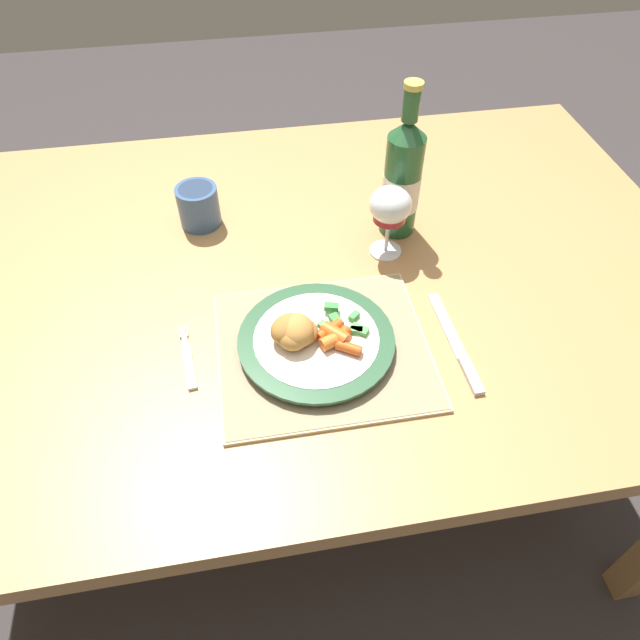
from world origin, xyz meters
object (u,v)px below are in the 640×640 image
Objects in this scene: dinner_plate at (316,341)px; table_knife at (459,350)px; wine_glass at (390,208)px; dining_table at (284,297)px; bottle at (402,179)px; fork at (188,361)px; drinking_cup at (198,205)px.

dinner_plate is 1.15× the size of table_knife.
wine_glass is (0.17, 0.21, 0.08)m from dinner_plate.
dining_table is at bearing 136.49° from table_knife.
fork is at bearing -146.43° from bottle.
bottle is (0.20, 0.28, 0.10)m from dinner_plate.
dining_table is at bearing 98.91° from dinner_plate.
fork is at bearing -131.85° from dining_table.
wine_glass is 1.74× the size of drinking_cup.
fork is 1.63× the size of drinking_cup.
dinner_plate is 0.23m from table_knife.
fork reaches higher than dining_table.
dinner_plate is at bearing -1.32° from fork.
fork is 0.94× the size of wine_glass.
dinner_plate is 0.85× the size of bottle.
table_knife is 0.56m from drinking_cup.
bottle is at bearing 33.57° from fork.
drinking_cup is (0.03, 0.35, 0.04)m from fork.
dining_table is 0.24m from drinking_cup.
bottle is (0.41, 0.27, 0.11)m from fork.
dining_table is 0.27m from fork.
drinking_cup is at bearing 115.61° from dinner_plate.
drinking_cup is at bearing 84.95° from fork.
drinking_cup is at bearing 131.11° from dining_table.
table_knife is at bearing -45.55° from drinking_cup.
bottle reaches higher than drinking_cup.
drinking_cup is at bearing 156.57° from wine_glass.
bottle is at bearing -12.39° from drinking_cup.
drinking_cup is at bearing 167.61° from bottle.
dinner_plate is 0.36m from bottle.
wine_glass reaches higher than fork.
dining_table is 0.36m from table_knife.
table_knife is (0.25, -0.24, 0.08)m from dining_table.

